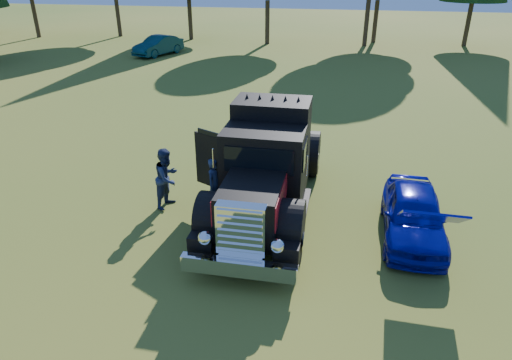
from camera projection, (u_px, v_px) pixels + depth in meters
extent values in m
plane|color=#40601C|center=(224.00, 239.00, 11.58)|extent=(120.00, 120.00, 0.00)
cylinder|color=#2D2116|center=(35.00, 15.00, 40.68)|extent=(0.36, 0.36, 3.78)
cylinder|color=#2D2116|center=(118.00, 14.00, 41.20)|extent=(0.36, 0.36, 3.96)
cylinder|color=#2D2116|center=(190.00, 11.00, 39.39)|extent=(0.36, 0.36, 4.68)
cylinder|color=#2D2116|center=(267.00, 22.00, 37.58)|extent=(0.36, 0.36, 3.42)
cylinder|color=#2D2116|center=(367.00, 19.00, 36.48)|extent=(0.36, 0.36, 4.14)
cylinder|color=#2D2116|center=(469.00, 17.00, 36.34)|extent=(0.36, 0.36, 4.50)
cylinder|color=#2D2116|center=(375.00, 22.00, 38.26)|extent=(0.36, 0.36, 3.38)
cylinder|color=black|center=(208.00, 231.00, 10.87)|extent=(0.32, 1.10, 1.10)
cylinder|color=black|center=(295.00, 241.00, 10.51)|extent=(0.32, 1.10, 1.10)
cylinder|color=black|center=(249.00, 155.00, 15.11)|extent=(0.32, 1.10, 1.10)
cylinder|color=black|center=(312.00, 160.00, 14.75)|extent=(0.32, 1.10, 1.10)
cylinder|color=black|center=(259.00, 156.00, 15.05)|extent=(0.32, 1.10, 1.10)
cylinder|color=black|center=(302.00, 159.00, 14.81)|extent=(0.32, 1.10, 1.10)
cube|color=black|center=(269.00, 185.00, 12.96)|extent=(1.60, 6.40, 0.28)
cube|color=white|center=(239.00, 268.00, 9.59)|extent=(2.50, 0.22, 0.36)
cube|color=white|center=(241.00, 232.00, 9.55)|extent=(1.05, 0.30, 1.30)
cube|color=black|center=(251.00, 206.00, 10.45)|extent=(1.35, 1.80, 1.10)
cube|color=maroon|center=(222.00, 196.00, 10.48)|extent=(0.02, 1.80, 0.60)
cube|color=maroon|center=(281.00, 201.00, 10.25)|extent=(0.02, 1.80, 0.60)
cylinder|color=black|center=(211.00, 217.00, 10.68)|extent=(0.55, 1.24, 1.24)
cylinder|color=black|center=(292.00, 226.00, 10.35)|extent=(0.55, 1.24, 1.24)
sphere|color=white|center=(205.00, 238.00, 9.71)|extent=(0.32, 0.32, 0.32)
sphere|color=white|center=(277.00, 246.00, 9.44)|extent=(0.32, 0.32, 0.32)
cube|color=black|center=(263.00, 169.00, 11.71)|extent=(2.05, 1.30, 2.10)
cube|color=black|center=(259.00, 161.00, 10.90)|extent=(1.70, 0.05, 0.65)
cube|color=black|center=(272.00, 143.00, 12.77)|extent=(2.05, 1.30, 2.50)
cube|color=black|center=(280.00, 148.00, 14.58)|extent=(2.00, 2.00, 0.35)
cube|color=black|center=(211.00, 162.00, 12.37)|extent=(1.01, 0.55, 1.50)
cube|color=maroon|center=(211.00, 166.00, 12.48)|extent=(0.77, 0.40, 0.75)
imported|color=#083AB5|center=(414.00, 214.00, 11.44)|extent=(1.59, 3.73, 1.26)
cube|color=#083AB5|center=(432.00, 217.00, 9.53)|extent=(1.33, 0.97, 0.67)
imported|color=#1B253F|center=(215.00, 185.00, 12.56)|extent=(0.56, 0.67, 1.57)
imported|color=#1C1D42|center=(167.00, 178.00, 12.79)|extent=(0.84, 0.98, 1.75)
imported|color=#0B4340|center=(158.00, 46.00, 33.52)|extent=(2.81, 4.39, 1.37)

